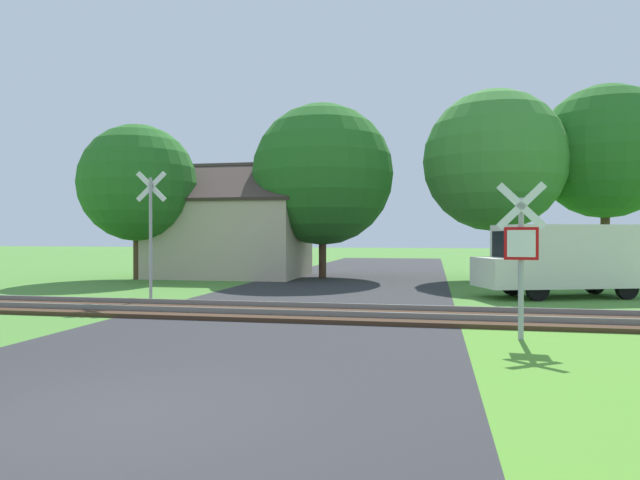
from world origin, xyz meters
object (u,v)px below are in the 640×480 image
Objects in this scene: stop_sign_near at (521,250)px; crossing_sign_far at (151,227)px; tree_right at (494,161)px; tree_left at (138,183)px; mail_truck at (563,257)px; tree_center at (323,175)px; tree_far at (606,152)px; house at (231,235)px.

stop_sign_near is 0.77× the size of crossing_sign_far.
crossing_sign_far is at bearing -134.78° from tree_right.
tree_left is 1.28× the size of mail_truck.
stop_sign_near is 0.36× the size of tree_right.
tree_center reaches higher than stop_sign_near.
crossing_sign_far is at bearing -106.13° from tree_center.
crossing_sign_far is at bearing -142.49° from tree_far.
tree_center is at bearing -173.57° from tree_far.
tree_center reaches higher than house.
tree_center is 1.49× the size of mail_truck.
crossing_sign_far is 19.41m from tree_far.
crossing_sign_far is at bearing -16.82° from stop_sign_near.
tree_far reaches higher than crossing_sign_far.
house is at bearing -178.23° from tree_right.
house is at bearing -46.68° from stop_sign_near.
crossing_sign_far is 0.46× the size of tree_right.
tree_far is 20.31m from tree_left.
tree_center is at bearing -59.50° from stop_sign_near.
tree_left reaches higher than mail_truck.
house reaches higher than mail_truck.
tree_left is (-4.74, 7.83, 2.03)m from crossing_sign_far.
tree_far is 1.07× the size of tree_center.
crossing_sign_far is at bearing -82.54° from house.
crossing_sign_far is at bearing 88.20° from mail_truck.
house is 5.09m from tree_center.
stop_sign_near is at bearing -110.05° from tree_far.
mail_truck is at bearing -25.94° from house.
house is 14.61m from mail_truck.
tree_far reaches higher than tree_left.
tree_far is at bearing 10.84° from tree_left.
mail_truck is at bearing -113.17° from tree_far.
tree_far is at bearing 28.61° from crossing_sign_far.
tree_far is at bearing 6.43° from tree_center.
tree_center reaches higher than mail_truck.
tree_far is at bearing -42.66° from mail_truck.
tree_right is 1.21× the size of tree_left.
house is 4.72m from tree_left.
house is at bearing 34.25° from tree_left.
tree_right is (0.98, 14.50, 3.46)m from stop_sign_near.
stop_sign_near is 0.43× the size of tree_left.
tree_right reaches higher than crossing_sign_far.
crossing_sign_far is 12.41m from mail_truck.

